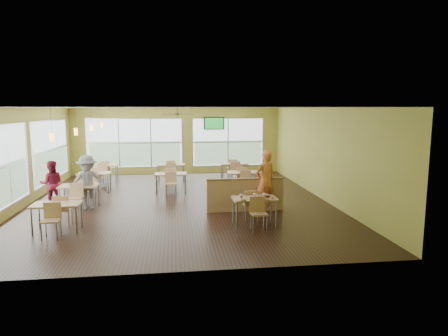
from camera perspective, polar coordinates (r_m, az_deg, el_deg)
The scene contains 20 objects.
room at distance 13.57m, azimuth -6.45°, elevation 1.81°, with size 12.00×12.04×3.20m.
window_bays at distance 16.82m, azimuth -15.67°, elevation 2.41°, with size 9.24×10.24×2.38m.
main_table at distance 11.00m, azimuth 4.40°, elevation -4.87°, with size 1.22×1.52×0.87m.
half_wall_divider at distance 12.41m, azimuth 3.04°, elevation -3.82°, with size 2.40×0.14×1.04m.
dining_tables at distance 15.42m, azimuth -10.39°, elevation -1.11°, with size 6.92×8.72×0.87m.
pendant_lights at distance 14.49m, azimuth -19.36°, elevation 5.19°, with size 0.11×7.31×0.86m.
ceiling_fan at distance 16.48m, azimuth -6.69°, elevation 7.67°, with size 1.25×1.25×0.29m.
tv_backwall at distance 19.49m, azimuth -1.43°, elevation 6.39°, with size 1.00×0.07×0.60m.
man_plaid at distance 12.28m, azimuth 5.91°, elevation -1.92°, with size 0.70×0.46×1.92m, color #E44619.
patron_maroon at distance 14.09m, azimuth -23.41°, elevation -2.08°, with size 0.73×0.57×1.50m, color maroon.
patron_grey at distance 13.33m, azimuth -18.92°, elevation -1.94°, with size 1.11×0.64×1.72m, color slate.
cup_blue at distance 10.81m, azimuth 2.47°, elevation -4.07°, with size 0.10×0.10×0.35m.
cup_yellow at distance 10.85m, azimuth 4.41°, elevation -4.02°, with size 0.10×0.10×0.36m.
cup_red_near at distance 10.85m, azimuth 4.62°, elevation -4.07°, with size 0.09×0.09×0.31m.
cup_red_far at distance 10.95m, azimuth 5.79°, elevation -3.93°, with size 0.10×0.10×0.35m.
food_basket at distance 11.13m, azimuth 6.00°, elevation -3.93°, with size 0.26×0.26×0.06m.
ketchup_cup at distance 10.91m, azimuth 7.00°, elevation -4.32°, with size 0.06×0.06×0.02m, color #B12500.
wrapper_left at distance 10.61m, azimuth 2.81°, elevation -4.58°, with size 0.16×0.15×0.04m, color #987949.
wrapper_mid at distance 10.99m, azimuth 4.37°, elevation -4.13°, with size 0.18×0.16×0.04m, color #987949.
wrapper_right at distance 10.74m, azimuth 6.19°, elevation -4.48°, with size 0.13×0.12×0.03m, color #987949.
Camera 1 is at (-0.18, -13.48, 3.18)m, focal length 32.00 mm.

